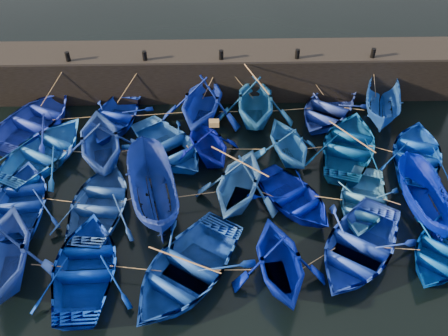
{
  "coord_description": "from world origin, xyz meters",
  "views": [
    {
      "loc": [
        -0.39,
        -13.59,
        16.16
      ],
      "look_at": [
        0.0,
        3.2,
        0.7
      ],
      "focal_mm": 40.0,
      "sensor_mm": 36.0,
      "label": 1
    }
  ],
  "objects_px": {
    "boat_0": "(35,120)",
    "boat_8": "(168,146)",
    "wooden_crate": "(214,123)",
    "boat_13": "(22,200)",
    "boat_20": "(2,253)"
  },
  "relations": [
    {
      "from": "boat_13",
      "to": "wooden_crate",
      "type": "bearing_deg",
      "value": -166.58
    },
    {
      "from": "boat_20",
      "to": "wooden_crate",
      "type": "distance_m",
      "value": 10.4
    },
    {
      "from": "boat_8",
      "to": "boat_13",
      "type": "xyz_separation_m",
      "value": [
        -6.14,
        -3.41,
        -0.02
      ]
    },
    {
      "from": "boat_13",
      "to": "boat_20",
      "type": "xyz_separation_m",
      "value": [
        0.42,
        -3.52,
        0.78
      ]
    },
    {
      "from": "boat_20",
      "to": "wooden_crate",
      "type": "xyz_separation_m",
      "value": [
        7.96,
        6.63,
        0.85
      ]
    },
    {
      "from": "boat_20",
      "to": "wooden_crate",
      "type": "height_order",
      "value": "boat_20"
    },
    {
      "from": "boat_0",
      "to": "boat_20",
      "type": "bearing_deg",
      "value": 124.29
    },
    {
      "from": "boat_13",
      "to": "boat_8",
      "type": "bearing_deg",
      "value": -157.85
    },
    {
      "from": "boat_0",
      "to": "boat_8",
      "type": "bearing_deg",
      "value": -171.39
    },
    {
      "from": "boat_0",
      "to": "boat_8",
      "type": "relative_size",
      "value": 1.12
    },
    {
      "from": "wooden_crate",
      "to": "boat_13",
      "type": "bearing_deg",
      "value": -159.65
    },
    {
      "from": "boat_0",
      "to": "wooden_crate",
      "type": "relative_size",
      "value": 11.64
    },
    {
      "from": "boat_20",
      "to": "wooden_crate",
      "type": "relative_size",
      "value": 10.23
    },
    {
      "from": "boat_8",
      "to": "boat_20",
      "type": "xyz_separation_m",
      "value": [
        -5.72,
        -6.93,
        0.76
      ]
    },
    {
      "from": "boat_8",
      "to": "boat_13",
      "type": "height_order",
      "value": "boat_8"
    }
  ]
}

